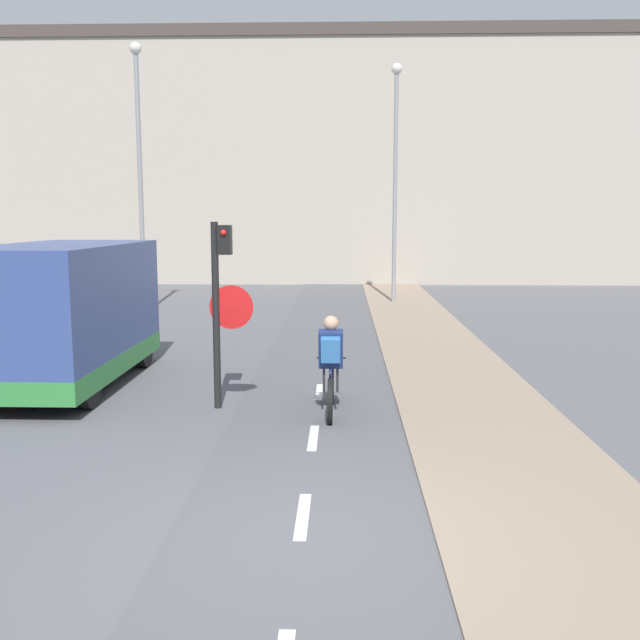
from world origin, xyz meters
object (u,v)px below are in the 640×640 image
at_px(traffic_light_pole, 221,293).
at_px(street_lamp_far, 139,154).
at_px(street_lamp_sidewalk, 395,162).
at_px(van, 63,317).
at_px(cyclist_near, 331,368).

relative_size(traffic_light_pole, street_lamp_far, 0.36).
relative_size(traffic_light_pole, street_lamp_sidewalk, 0.36).
xyz_separation_m(street_lamp_sidewalk, van, (-6.59, -12.21, -3.53)).
height_order(street_lamp_far, street_lamp_sidewalk, street_lamp_far).
bearing_deg(cyclist_near, street_lamp_far, 117.82).
relative_size(street_lamp_sidewalk, cyclist_near, 4.49).
xyz_separation_m(cyclist_near, van, (-4.67, 1.73, 0.50)).
relative_size(traffic_light_pole, cyclist_near, 1.62).
bearing_deg(van, traffic_light_pole, -25.13).
xyz_separation_m(traffic_light_pole, street_lamp_sidewalk, (3.58, 13.62, 2.96)).
distance_m(traffic_light_pole, street_lamp_sidewalk, 14.39).
bearing_deg(street_lamp_far, traffic_light_pole, -68.67).
height_order(cyclist_near, van, van).
distance_m(street_lamp_sidewalk, cyclist_near, 14.63).
distance_m(street_lamp_far, cyclist_near, 13.34).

